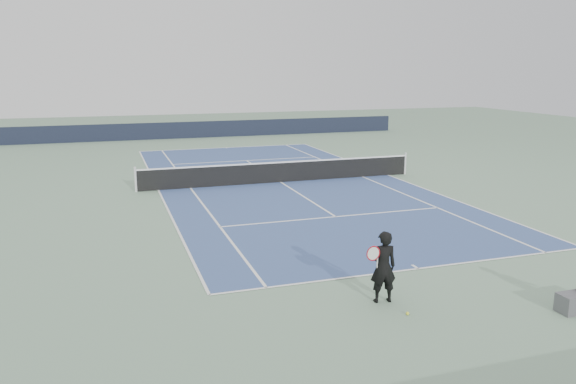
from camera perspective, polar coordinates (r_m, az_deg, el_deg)
name	(u,v)px	position (r m, az deg, el deg)	size (l,w,h in m)	color
ground	(281,182)	(25.62, -0.74, 0.98)	(80.00, 80.00, 0.00)	gray
court_surface	(281,182)	(25.62, -0.74, 1.00)	(10.97, 23.77, 0.01)	#364D81
tennis_net	(281,172)	(25.52, -0.75, 2.09)	(12.90, 0.10, 1.07)	silver
windscreen_far	(209,129)	(42.74, -8.04, 6.33)	(30.00, 0.25, 1.20)	black
tennis_player	(383,267)	(12.69, 9.63, -7.50)	(0.79, 0.52, 1.64)	black
tennis_ball	(407,313)	(12.42, 12.05, -11.97)	(0.07, 0.07, 0.07)	yellow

